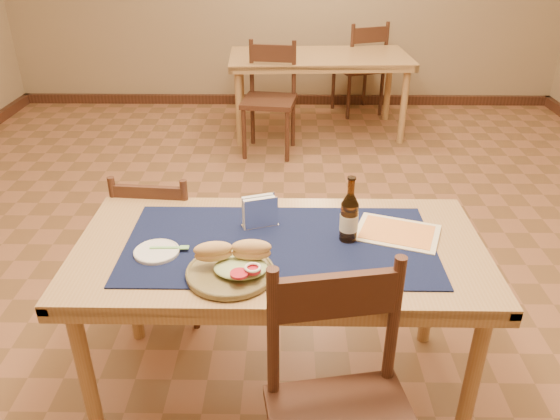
{
  "coord_description": "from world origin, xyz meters",
  "views": [
    {
      "loc": [
        0.03,
        -2.61,
        1.88
      ],
      "look_at": [
        0.0,
        -0.7,
        0.85
      ],
      "focal_mm": 35.0,
      "sensor_mm": 36.0,
      "label": 1
    }
  ],
  "objects_px": {
    "main_table": "(280,262)",
    "beer_bottle": "(349,217)",
    "sandwich_plate": "(233,266)",
    "chair_main_far": "(164,240)",
    "back_table": "(319,64)",
    "chair_main_near": "(343,419)",
    "napkin_holder": "(260,212)"
  },
  "relations": [
    {
      "from": "napkin_holder",
      "to": "chair_main_near",
      "type": "bearing_deg",
      "value": -69.46
    },
    {
      "from": "sandwich_plate",
      "to": "chair_main_far",
      "type": "bearing_deg",
      "value": 120.16
    },
    {
      "from": "back_table",
      "to": "chair_main_far",
      "type": "xyz_separation_m",
      "value": [
        -0.91,
        -2.83,
        -0.23
      ]
    },
    {
      "from": "sandwich_plate",
      "to": "napkin_holder",
      "type": "xyz_separation_m",
      "value": [
        0.08,
        0.35,
        0.03
      ]
    },
    {
      "from": "chair_main_near",
      "to": "sandwich_plate",
      "type": "xyz_separation_m",
      "value": [
        -0.37,
        0.42,
        0.28
      ]
    },
    {
      "from": "main_table",
      "to": "sandwich_plate",
      "type": "relative_size",
      "value": 5.07
    },
    {
      "from": "main_table",
      "to": "beer_bottle",
      "type": "height_order",
      "value": "beer_bottle"
    },
    {
      "from": "sandwich_plate",
      "to": "napkin_holder",
      "type": "distance_m",
      "value": 0.36
    },
    {
      "from": "beer_bottle",
      "to": "sandwich_plate",
      "type": "bearing_deg",
      "value": -150.44
    },
    {
      "from": "chair_main_near",
      "to": "napkin_holder",
      "type": "relative_size",
      "value": 6.21
    },
    {
      "from": "chair_main_far",
      "to": "sandwich_plate",
      "type": "bearing_deg",
      "value": -59.84
    },
    {
      "from": "chair_main_near",
      "to": "sandwich_plate",
      "type": "bearing_deg",
      "value": 131.0
    },
    {
      "from": "main_table",
      "to": "chair_main_far",
      "type": "bearing_deg",
      "value": 138.08
    },
    {
      "from": "beer_bottle",
      "to": "back_table",
      "type": "bearing_deg",
      "value": 89.1
    },
    {
      "from": "main_table",
      "to": "napkin_holder",
      "type": "distance_m",
      "value": 0.22
    },
    {
      "from": "chair_main_near",
      "to": "back_table",
      "type": "bearing_deg",
      "value": 88.37
    },
    {
      "from": "back_table",
      "to": "beer_bottle",
      "type": "height_order",
      "value": "beer_bottle"
    },
    {
      "from": "sandwich_plate",
      "to": "beer_bottle",
      "type": "relative_size",
      "value": 1.17
    },
    {
      "from": "main_table",
      "to": "beer_bottle",
      "type": "xyz_separation_m",
      "value": [
        0.27,
        0.03,
        0.19
      ]
    },
    {
      "from": "chair_main_near",
      "to": "beer_bottle",
      "type": "distance_m",
      "value": 0.75
    },
    {
      "from": "chair_main_far",
      "to": "back_table",
      "type": "bearing_deg",
      "value": 72.1
    },
    {
      "from": "back_table",
      "to": "sandwich_plate",
      "type": "bearing_deg",
      "value": -97.7
    },
    {
      "from": "sandwich_plate",
      "to": "beer_bottle",
      "type": "distance_m",
      "value": 0.5
    },
    {
      "from": "back_table",
      "to": "chair_main_far",
      "type": "bearing_deg",
      "value": -107.9
    },
    {
      "from": "main_table",
      "to": "napkin_holder",
      "type": "height_order",
      "value": "napkin_holder"
    },
    {
      "from": "napkin_holder",
      "to": "chair_main_far",
      "type": "bearing_deg",
      "value": 142.37
    },
    {
      "from": "chair_main_far",
      "to": "chair_main_near",
      "type": "height_order",
      "value": "chair_main_near"
    },
    {
      "from": "sandwich_plate",
      "to": "beer_bottle",
      "type": "bearing_deg",
      "value": 29.56
    },
    {
      "from": "chair_main_far",
      "to": "sandwich_plate",
      "type": "distance_m",
      "value": 0.93
    },
    {
      "from": "chair_main_far",
      "to": "beer_bottle",
      "type": "height_order",
      "value": "beer_bottle"
    },
    {
      "from": "main_table",
      "to": "chair_main_far",
      "type": "xyz_separation_m",
      "value": [
        -0.59,
        0.53,
        -0.23
      ]
    },
    {
      "from": "chair_main_far",
      "to": "napkin_holder",
      "type": "height_order",
      "value": "napkin_holder"
    }
  ]
}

